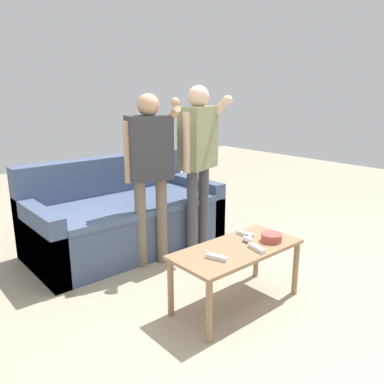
# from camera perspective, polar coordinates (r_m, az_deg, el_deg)

# --- Properties ---
(ground_plane) EXTENTS (12.00, 12.00, 0.00)m
(ground_plane) POSITION_cam_1_polar(r_m,az_deg,el_deg) (3.03, 5.58, -15.71)
(ground_plane) COLOR tan
(couch) EXTENTS (1.86, 0.94, 0.88)m
(couch) POSITION_cam_1_polar(r_m,az_deg,el_deg) (3.92, -10.05, -3.76)
(couch) COLOR #475675
(couch) RESTS_ON ground
(coffee_table) EXTENTS (0.98, 0.46, 0.45)m
(coffee_table) POSITION_cam_1_polar(r_m,az_deg,el_deg) (2.82, 6.70, -9.34)
(coffee_table) COLOR #997551
(coffee_table) RESTS_ON ground
(snack_bowl) EXTENTS (0.15, 0.15, 0.06)m
(snack_bowl) POSITION_cam_1_polar(r_m,az_deg,el_deg) (2.93, 11.70, -6.62)
(snack_bowl) COLOR #B24C47
(snack_bowl) RESTS_ON coffee_table
(game_remote_nunchuk) EXTENTS (0.06, 0.09, 0.05)m
(game_remote_nunchuk) POSITION_cam_1_polar(r_m,az_deg,el_deg) (2.89, 8.26, -6.90)
(game_remote_nunchuk) COLOR white
(game_remote_nunchuk) RESTS_ON coffee_table
(player_center) EXTENTS (0.45, 0.38, 1.52)m
(player_center) POSITION_cam_1_polar(r_m,az_deg,el_deg) (3.32, -6.28, 4.63)
(player_center) COLOR #756656
(player_center) RESTS_ON ground
(player_right) EXTENTS (0.51, 0.33, 1.59)m
(player_right) POSITION_cam_1_polar(r_m,az_deg,el_deg) (3.61, 0.97, 6.20)
(player_right) COLOR #47474C
(player_right) RESTS_ON ground
(game_remote_wand_near) EXTENTS (0.09, 0.16, 0.03)m
(game_remote_wand_near) POSITION_cam_1_polar(r_m,az_deg,el_deg) (2.59, 3.67, -9.65)
(game_remote_wand_near) COLOR white
(game_remote_wand_near) RESTS_ON coffee_table
(game_remote_wand_far) EXTENTS (0.07, 0.16, 0.03)m
(game_remote_wand_far) POSITION_cam_1_polar(r_m,az_deg,el_deg) (2.76, 9.55, -8.21)
(game_remote_wand_far) COLOR white
(game_remote_wand_far) RESTS_ON coffee_table
(game_remote_wand_spare) EXTENTS (0.04, 0.15, 0.03)m
(game_remote_wand_spare) POSITION_cam_1_polar(r_m,az_deg,el_deg) (3.01, 7.86, -6.19)
(game_remote_wand_spare) COLOR white
(game_remote_wand_spare) RESTS_ON coffee_table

